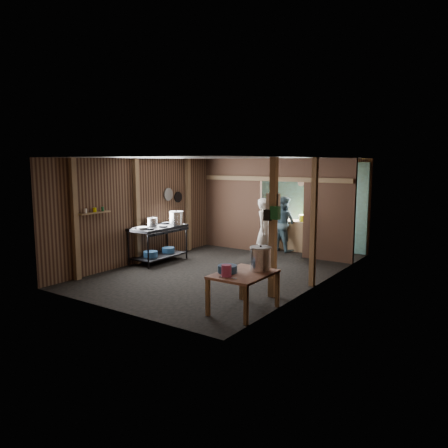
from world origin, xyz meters
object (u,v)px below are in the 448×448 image
Objects in this scene: gas_range at (158,244)px; yellow_tub at (305,218)px; stock_pot at (260,259)px; stove_pot_large at (176,218)px; prep_table at (244,292)px; pink_bucket at (226,271)px; cook at (265,229)px.

gas_range is 4.75× the size of yellow_tub.
stock_pot reaches higher than yellow_tub.
stove_pot_large is 3.64m from yellow_tub.
stock_pot is at bearing -22.59° from gas_range.
yellow_tub reaches higher than prep_table.
yellow_tub reaches higher than gas_range.
pink_bucket is at bearing -32.18° from gas_range.
cook reaches higher than stove_pot_large.
gas_range reaches higher than pink_bucket.
stove_pot_large reaches higher than pink_bucket.
pink_bucket is 0.12× the size of cook.
yellow_tub is (2.30, 2.82, -0.13)m from stove_pot_large.
stove_pot_large is at bearing 116.51° from cook.
cook is at bearing 117.97° from stock_pot.
pink_bucket is (3.60, -2.27, 0.31)m from gas_range.
cook is at bearing -102.55° from yellow_tub.
pink_bucket is at bearing -111.24° from stock_pot.
stove_pot_large is at bearing 145.70° from prep_table.
pink_bucket is at bearing -106.32° from prep_table.
prep_table is 0.70× the size of cook.
pink_bucket is 0.61× the size of yellow_tub.
stock_pot is at bearing 63.20° from prep_table.
prep_table is 0.63m from stock_pot.
stock_pot is 0.72m from pink_bucket.
cook reaches higher than gas_range.
stock_pot is (0.15, 0.30, 0.53)m from prep_table.
stock_pot is 2.19× the size of pink_bucket.
stove_pot_large is at bearing 150.17° from stock_pot.
stove_pot_large is 1.82× the size of pink_bucket.
stove_pot_large reaches higher than yellow_tub.
gas_range is at bearing 147.82° from pink_bucket.
cook is (1.94, 1.19, -0.27)m from stove_pot_large.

